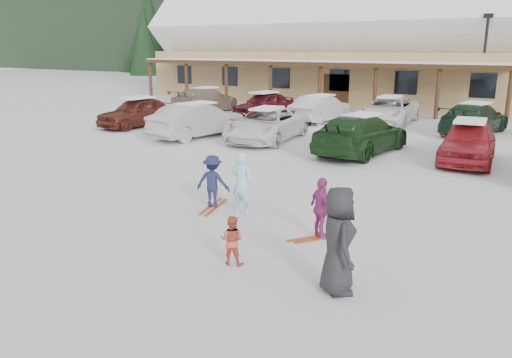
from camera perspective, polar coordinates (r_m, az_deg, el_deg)
The scene contains 22 objects.
ground at distance 11.18m, azimuth -4.03°, elevation -5.88°, with size 160.00×160.00×0.00m, color white.
day_lodge at distance 39.44m, azimuth 9.44°, elevation 14.67°, with size 29.12×12.50×10.38m.
lamp_post at distance 31.95m, azimuth 24.58°, elevation 12.36°, with size 0.50×0.25×5.75m.
conifer_0 at distance 50.15m, azimuth -8.53°, elevation 16.70°, with size 4.40×4.40×10.20m.
conifer_2 at distance 62.14m, azimuth -4.09°, elevation 17.49°, with size 5.28×5.28×12.24m.
adult_skier at distance 12.03m, azimuth -1.62°, elevation -0.49°, with size 0.56×0.37×1.54m, color #AAD9F2.
toddler_red at distance 9.34m, azimuth -2.78°, elevation -7.00°, with size 0.46×0.36×0.95m, color #CB4C37.
child_navy at distance 12.56m, azimuth -4.96°, elevation -0.31°, with size 0.87×0.50×1.35m, color #1A2042.
skis_child_navy at distance 12.75m, azimuth -4.90°, elevation -3.18°, with size 0.20×1.40×0.03m, color #AC3D18.
child_magenta at distance 10.60m, azimuth 7.48°, elevation -3.35°, with size 0.78×0.32×1.33m, color #A52F7B.
skis_child_magenta at distance 10.82m, azimuth 7.37°, elevation -6.61°, with size 0.20×1.40×0.03m, color #AC3D18.
bystander_dark at distance 8.27m, azimuth 9.36°, elevation -6.95°, with size 0.89×0.58×1.81m, color #232326.
parked_car_0 at distance 26.25m, azimuth -13.37°, elevation 7.44°, with size 1.74×4.33×1.47m, color #59231A.
parked_car_1 at distance 22.62m, azimuth -6.75°, elevation 6.68°, with size 1.63×4.67×1.54m, color #B1AFB4.
parked_car_2 at distance 21.72m, azimuth 1.25°, elevation 6.27°, with size 2.33×5.06×1.41m, color white.
parked_car_3 at distance 19.42m, azimuth 11.94°, elevation 5.04°, with size 2.08×5.13×1.49m, color #193A18.
parked_car_4 at distance 19.07m, azimuth 23.09°, elevation 3.98°, with size 1.74×4.34×1.48m, color #AE252E.
parked_car_7 at distance 31.37m, azimuth -5.81°, elevation 8.96°, with size 2.13×5.25×1.52m, color gray.
parked_car_8 at distance 29.07m, azimuth 0.91°, elevation 8.48°, with size 1.70×4.21×1.44m, color #58131D.
parked_car_9 at distance 27.47m, azimuth 7.36°, elevation 7.99°, with size 1.51×4.34×1.43m, color silver.
parked_car_10 at distance 27.51m, azimuth 14.97°, elevation 7.62°, with size 2.37×5.15×1.43m, color white.
parked_car_11 at distance 25.50m, azimuth 23.66°, elevation 6.35°, with size 2.01×4.95×1.44m, color #173322.
Camera 1 is at (6.15, -8.46, 3.95)m, focal length 35.00 mm.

